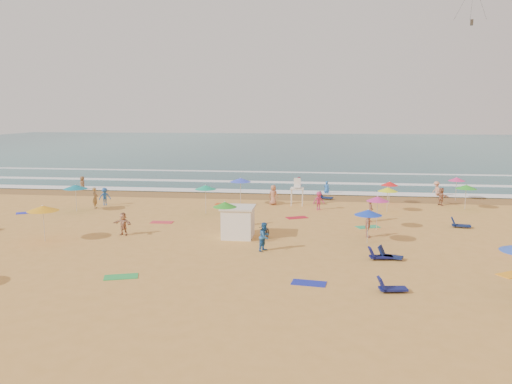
# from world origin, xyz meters

# --- Properties ---
(ground) EXTENTS (220.00, 220.00, 0.00)m
(ground) POSITION_xyz_m (0.00, 0.00, 0.00)
(ground) COLOR gold
(ground) RESTS_ON ground
(ocean) EXTENTS (220.00, 140.00, 0.18)m
(ocean) POSITION_xyz_m (0.00, 84.00, 0.00)
(ocean) COLOR #0C4756
(ocean) RESTS_ON ground
(wet_sand) EXTENTS (220.00, 220.00, 0.00)m
(wet_sand) POSITION_xyz_m (0.00, 12.50, 0.01)
(wet_sand) COLOR olive
(wet_sand) RESTS_ON ground
(surf_foam) EXTENTS (200.00, 18.70, 0.05)m
(surf_foam) POSITION_xyz_m (0.00, 21.32, 0.10)
(surf_foam) COLOR white
(surf_foam) RESTS_ON ground
(cabana) EXTENTS (2.00, 2.00, 2.00)m
(cabana) POSITION_xyz_m (-0.72, -4.01, 1.00)
(cabana) COLOR white
(cabana) RESTS_ON ground
(cabana_roof) EXTENTS (2.20, 2.20, 0.12)m
(cabana_roof) POSITION_xyz_m (-0.72, -4.01, 2.06)
(cabana_roof) COLOR silver
(cabana_roof) RESTS_ON cabana
(bicycle) EXTENTS (0.87, 1.83, 0.92)m
(bicycle) POSITION_xyz_m (1.18, -4.31, 0.46)
(bicycle) COLOR black
(bicycle) RESTS_ON ground
(lifeguard_stand) EXTENTS (1.20, 1.20, 2.10)m
(lifeguard_stand) POSITION_xyz_m (2.75, 8.15, 1.05)
(lifeguard_stand) COLOR white
(lifeguard_stand) RESTS_ON ground
(beach_umbrellas) EXTENTS (48.03, 30.46, 0.77)m
(beach_umbrellas) POSITION_xyz_m (4.08, -0.81, 2.16)
(beach_umbrellas) COLOR blue
(beach_umbrellas) RESTS_ON ground
(loungers) EXTENTS (46.33, 26.69, 0.34)m
(loungers) POSITION_xyz_m (4.74, -3.99, 0.17)
(loungers) COLOR #0F154B
(loungers) RESTS_ON ground
(towels) EXTENTS (48.40, 25.47, 0.03)m
(towels) POSITION_xyz_m (0.36, -2.32, 0.01)
(towels) COLOR #DD4F1B
(towels) RESTS_ON ground
(beachgoers) EXTENTS (37.97, 30.03, 2.14)m
(beachgoers) POSITION_xyz_m (-1.68, 4.13, 0.79)
(beachgoers) COLOR #DF374B
(beachgoers) RESTS_ON ground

